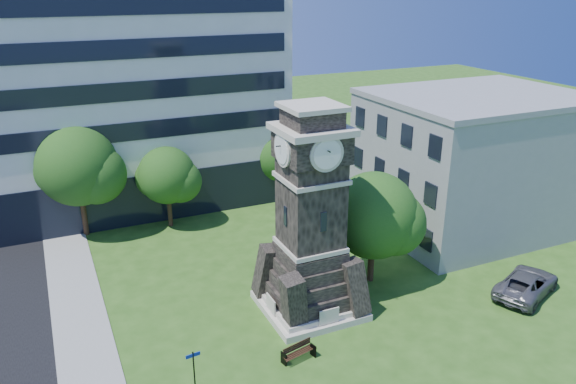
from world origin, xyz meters
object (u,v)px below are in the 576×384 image
park_bench (298,352)px  street_sign (194,372)px  clock_tower (310,227)px  car_east_lot (527,283)px

park_bench → street_sign: bearing=176.3°
clock_tower → street_sign: (-8.28, -4.99, -3.52)m
clock_tower → street_sign: bearing=-148.9°
street_sign → clock_tower: bearing=24.8°
car_east_lot → park_bench: (-15.55, 0.04, -0.27)m
car_east_lot → street_sign: street_sign is taller
park_bench → clock_tower: bearing=43.6°
clock_tower → street_sign: size_ratio=4.34×
car_east_lot → clock_tower: bearing=49.3°
park_bench → car_east_lot: bearing=-13.3°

